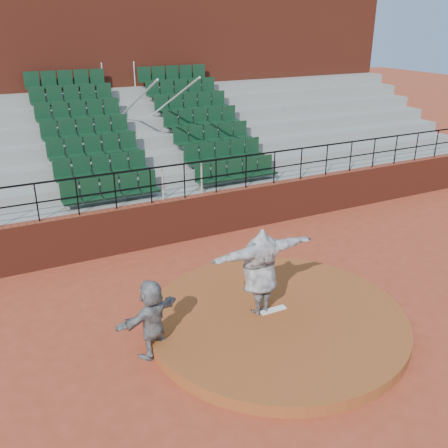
{
  "coord_description": "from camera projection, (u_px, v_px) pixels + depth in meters",
  "views": [
    {
      "loc": [
        -5.08,
        -7.6,
        6.09
      ],
      "look_at": [
        0.0,
        2.5,
        1.4
      ],
      "focal_mm": 40.0,
      "sensor_mm": 36.0,
      "label": 1
    }
  ],
  "objects": [
    {
      "name": "pitchers_mound",
      "position": [
        276.0,
        319.0,
        10.66
      ],
      "size": [
        5.5,
        5.5,
        0.25
      ],
      "primitive_type": "cylinder",
      "color": "brown",
      "rests_on": "ground"
    },
    {
      "name": "fielder",
      "position": [
        152.0,
        318.0,
        9.48
      ],
      "size": [
        1.55,
        1.02,
        1.6
      ],
      "primitive_type": "imported",
      "rotation": [
        0.0,
        0.0,
        3.55
      ],
      "color": "black",
      "rests_on": "ground"
    },
    {
      "name": "ground",
      "position": [
        276.0,
        324.0,
        10.71
      ],
      "size": [
        90.0,
        90.0,
        0.0
      ],
      "primitive_type": "plane",
      "color": "#9E3B23",
      "rests_on": "ground"
    },
    {
      "name": "pitching_rubber",
      "position": [
        273.0,
        310.0,
        10.73
      ],
      "size": [
        0.6,
        0.15,
        0.03
      ],
      "primitive_type": "cube",
      "color": "white",
      "rests_on": "pitchers_mound"
    },
    {
      "name": "boundary_wall",
      "position": [
        186.0,
        218.0,
        14.59
      ],
      "size": [
        24.0,
        0.3,
        1.3
      ],
      "primitive_type": "cube",
      "color": "maroon",
      "rests_on": "ground"
    },
    {
      "name": "pitcher",
      "position": [
        260.0,
        271.0,
        10.34
      ],
      "size": [
        2.4,
        0.73,
        1.93
      ],
      "primitive_type": "imported",
      "rotation": [
        0.0,
        0.0,
        3.18
      ],
      "color": "black",
      "rests_on": "pitchers_mound"
    },
    {
      "name": "press_box_facade",
      "position": [
        110.0,
        87.0,
        19.75
      ],
      "size": [
        24.0,
        3.0,
        7.1
      ],
      "primitive_type": "cube",
      "color": "maroon",
      "rests_on": "ground"
    },
    {
      "name": "wall_railing",
      "position": [
        184.0,
        173.0,
        14.06
      ],
      "size": [
        24.04,
        0.05,
        1.03
      ],
      "color": "black",
      "rests_on": "boundary_wall"
    },
    {
      "name": "seating_deck",
      "position": [
        144.0,
        163.0,
        17.3
      ],
      "size": [
        24.0,
        5.97,
        4.63
      ],
      "color": "gray",
      "rests_on": "ground"
    }
  ]
}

